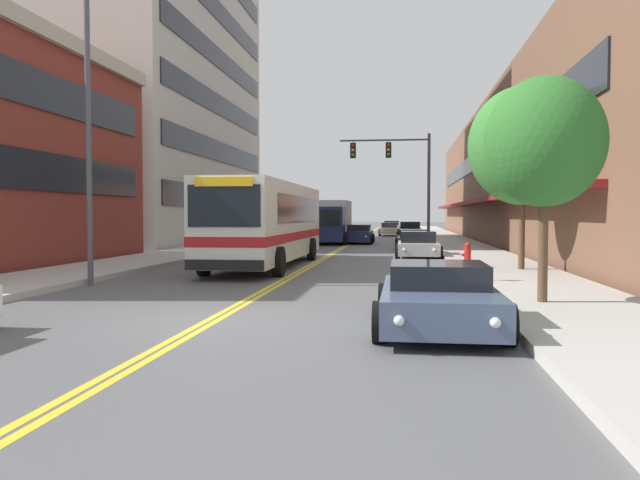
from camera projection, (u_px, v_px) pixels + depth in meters
name	position (u px, v px, depth m)	size (l,w,h in m)	color
ground_plane	(355.00, 241.00, 48.62)	(240.00, 240.00, 0.00)	#565659
sidewalk_left	(265.00, 239.00, 49.56)	(3.46, 106.00, 0.17)	#B2ADA5
sidewalk_right	(449.00, 240.00, 47.67)	(3.46, 106.00, 0.17)	#B2ADA5
centre_line	(355.00, 241.00, 48.62)	(0.34, 106.00, 0.01)	yellow
office_tower_left	(140.00, 62.00, 44.86)	(12.08, 24.28, 26.02)	#BCB7AD
storefront_row_right	(531.00, 175.00, 46.69)	(9.10, 68.00, 9.97)	brown
city_bus	(268.00, 220.00, 24.78)	(2.84, 12.27, 3.23)	silver
car_red_parked_left_near	(287.00, 235.00, 43.82)	(2.19, 4.19, 1.23)	maroon
car_black_parked_left_far	(266.00, 240.00, 36.58)	(2.19, 4.26, 1.22)	black
car_slate_blue_parked_right_foreground	(438.00, 298.00, 11.08)	(2.21, 4.29, 1.18)	#475675
car_charcoal_parked_right_mid	(410.00, 231.00, 52.92)	(2.16, 4.61, 1.44)	#232328
car_silver_parked_right_far	(418.00, 245.00, 29.79)	(2.15, 4.32, 1.25)	#B7B7BC
car_dark_grey_parked_right_end	(414.00, 240.00, 36.88)	(2.21, 4.78, 1.16)	#38383D
car_navy_moving_lead	(358.00, 234.00, 44.31)	(2.19, 4.68, 1.33)	#19234C
car_beige_moving_second	(392.00, 227.00, 69.15)	(2.09, 4.45, 1.36)	#BCAD89
car_champagne_moving_third	(389.00, 230.00, 60.36)	(2.01, 4.62, 1.27)	beige
box_truck	(331.00, 221.00, 44.15)	(2.67, 7.00, 3.04)	#19234C
traffic_signal_mast	(399.00, 168.00, 37.40)	(5.43, 0.38, 6.88)	#47474C
street_lamp_left_near	(100.00, 99.00, 17.75)	(2.72, 0.28, 9.03)	#47474C
street_tree_right_near	(545.00, 142.00, 13.24)	(2.52, 2.52, 4.81)	brown
street_tree_right_mid	(523.00, 146.00, 21.25)	(3.68, 3.68, 6.25)	brown
fire_hydrant	(467.00, 255.00, 22.21)	(0.32, 0.24, 0.88)	red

